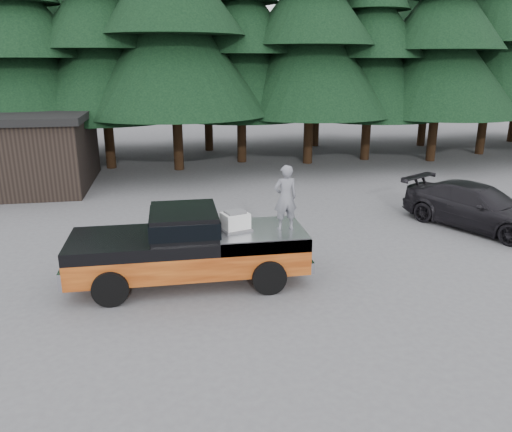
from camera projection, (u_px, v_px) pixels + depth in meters
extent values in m
plane|color=#4E4E51|center=(234.00, 288.00, 12.38)|extent=(120.00, 120.00, 0.00)
cube|color=black|center=(184.00, 221.00, 12.26)|extent=(1.66, 1.90, 0.59)
cube|color=silver|center=(235.00, 222.00, 12.46)|extent=(0.76, 0.69, 0.43)
imported|color=slate|center=(285.00, 198.00, 12.34)|extent=(0.64, 0.45, 1.65)
imported|color=black|center=(477.00, 207.00, 16.67)|extent=(4.20, 5.36, 1.45)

